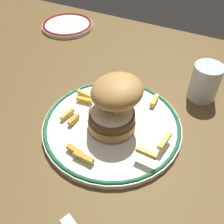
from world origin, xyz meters
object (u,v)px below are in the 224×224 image
Objects in this scene: burger at (115,103)px; side_plate at (67,25)px; dinner_plate at (112,125)px; water_glass at (204,84)px.

side_plate is (-34.27, 33.70, -6.45)cm from burger.
dinner_plate is 23.39cm from water_glass.
water_glass is at bearing 52.12° from dinner_plate.
burger reaches higher than dinner_plate.
burger is (0.57, -0.02, 6.45)cm from dinner_plate.
side_plate is at bearing 135.48° from burger.
dinner_plate is 3.33× the size of water_glass.
water_glass reaches higher than dinner_plate.
water_glass reaches higher than side_plate.
side_plate is at bearing 135.01° from dinner_plate.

